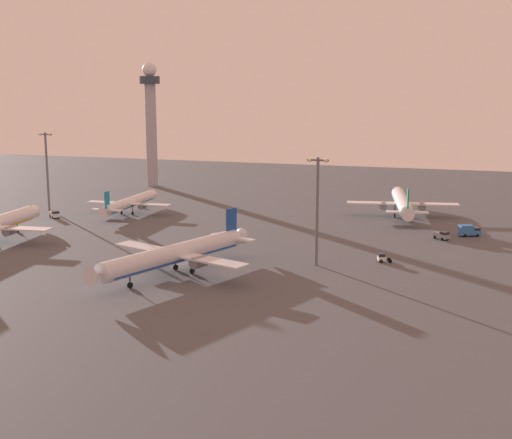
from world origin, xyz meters
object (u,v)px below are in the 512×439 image
object	(u,v)px
baggage_tractor	(442,235)
apron_light_east	(47,166)
airplane_mid_apron	(176,254)
airplane_taxiway_distant	(402,203)
airplane_terminal_side	(129,203)
apron_light_central	(317,204)
cargo_loader	(54,214)
catering_truck	(469,230)
control_tower	(151,116)
pushback_tug	(382,258)

from	to	relation	value
baggage_tractor	apron_light_east	size ratio (longest dim) A/B	0.18
airplane_mid_apron	airplane_taxiway_distant	distance (m)	91.09
airplane_terminal_side	apron_light_central	distance (m)	84.12
cargo_loader	catering_truck	xyz separation A→B (m)	(120.49, 12.01, 0.40)
airplane_mid_apron	apron_light_east	xyz separation A→B (m)	(-71.54, 57.59, 9.99)
control_tower	baggage_tractor	size ratio (longest dim) A/B	11.09
cargo_loader	baggage_tractor	size ratio (longest dim) A/B	1.02
catering_truck	airplane_taxiway_distant	bearing A→B (deg)	-165.42
cargo_loader	pushback_tug	bearing A→B (deg)	113.57
airplane_taxiway_distant	baggage_tractor	bearing A→B (deg)	-76.53
control_tower	airplane_mid_apron	size ratio (longest dim) A/B	1.11
airplane_mid_apron	airplane_taxiway_distant	world-z (taller)	airplane_mid_apron
baggage_tractor	apron_light_east	xyz separation A→B (m)	(-122.98, 5.02, 13.21)
pushback_tug	apron_light_central	world-z (taller)	apron_light_central
airplane_terminal_side	catering_truck	world-z (taller)	airplane_terminal_side
cargo_loader	control_tower	bearing A→B (deg)	-140.88
airplane_terminal_side	baggage_tractor	bearing A→B (deg)	-7.44
baggage_tractor	apron_light_east	world-z (taller)	apron_light_east
control_tower	apron_light_central	distance (m)	139.36
airplane_terminal_side	cargo_loader	size ratio (longest dim) A/B	7.90
airplane_taxiway_distant	pushback_tug	bearing A→B (deg)	-98.60
cargo_loader	baggage_tractor	bearing A→B (deg)	129.12
pushback_tug	apron_light_east	size ratio (longest dim) A/B	0.14
apron_light_east	apron_light_central	xyz separation A→B (m)	(97.97, -41.05, -0.53)
airplane_terminal_side	baggage_tractor	size ratio (longest dim) A/B	8.06
catering_truck	pushback_tug	bearing A→B (deg)	-52.96
cargo_loader	pushback_tug	world-z (taller)	cargo_loader
airplane_taxiway_distant	catering_truck	xyz separation A→B (m)	(20.27, -23.75, -2.65)
apron_light_central	catering_truck	bearing A→B (deg)	53.41
catering_truck	apron_light_east	bearing A→B (deg)	-115.22
control_tower	pushback_tug	world-z (taller)	control_tower
airplane_mid_apron	catering_truck	xyz separation A→B (m)	(58.05, 59.13, -2.82)
control_tower	apron_light_east	bearing A→B (deg)	-95.15
cargo_loader	apron_light_east	world-z (taller)	apron_light_east
airplane_taxiway_distant	apron_light_east	world-z (taller)	apron_light_east
airplane_mid_apron	airplane_terminal_side	world-z (taller)	airplane_mid_apron
airplane_mid_apron	catering_truck	world-z (taller)	airplane_mid_apron
airplane_terminal_side	pushback_tug	distance (m)	92.14
cargo_loader	apron_light_east	bearing A→B (deg)	-102.57
airplane_terminal_side	airplane_mid_apron	bearing A→B (deg)	-56.43
pushback_tug	baggage_tractor	bearing A→B (deg)	-40.55
airplane_taxiway_distant	baggage_tractor	xyz separation A→B (m)	(13.65, -30.31, -3.05)
baggage_tractor	catering_truck	size ratio (longest dim) A/B	0.72
airplane_mid_apron	airplane_terminal_side	size ratio (longest dim) A/B	1.24
control_tower	apron_light_central	world-z (taller)	control_tower
airplane_taxiway_distant	apron_light_east	distance (m)	112.68
baggage_tractor	catering_truck	world-z (taller)	catering_truck
airplane_taxiway_distant	pushback_tug	world-z (taller)	airplane_taxiway_distant
airplane_terminal_side	apron_light_east	size ratio (longest dim) A/B	1.41
control_tower	cargo_loader	world-z (taller)	control_tower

